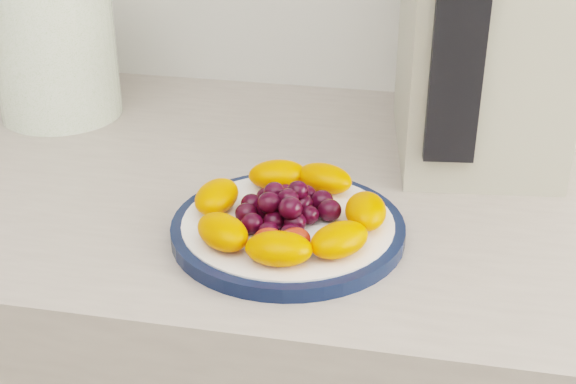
# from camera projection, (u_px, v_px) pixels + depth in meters

# --- Properties ---
(plate_rim) EXTENTS (0.23, 0.23, 0.01)m
(plate_rim) POSITION_uv_depth(u_px,v_px,m) (288.00, 230.00, 0.80)
(plate_rim) COLOR #0D1835
(plate_rim) RESTS_ON counter
(plate_face) EXTENTS (0.21, 0.21, 0.02)m
(plate_face) POSITION_uv_depth(u_px,v_px,m) (288.00, 229.00, 0.80)
(plate_face) COLOR white
(plate_face) RESTS_ON counter
(canister) EXTENTS (0.17, 0.17, 0.19)m
(canister) POSITION_uv_depth(u_px,v_px,m) (54.00, 45.00, 1.05)
(canister) COLOR #3E7110
(canister) RESTS_ON counter
(appliance_body) EXTENTS (0.21, 0.27, 0.31)m
(appliance_body) POSITION_uv_depth(u_px,v_px,m) (484.00, 25.00, 0.92)
(appliance_body) COLOR #A7A48F
(appliance_body) RESTS_ON counter
(appliance_panel) EXTENTS (0.06, 0.02, 0.23)m
(appliance_panel) POSITION_uv_depth(u_px,v_px,m) (458.00, 55.00, 0.81)
(appliance_panel) COLOR black
(appliance_panel) RESTS_ON appliance_body
(fruit_plate) EXTENTS (0.20, 0.20, 0.04)m
(fruit_plate) POSITION_uv_depth(u_px,v_px,m) (288.00, 210.00, 0.79)
(fruit_plate) COLOR #FF5E00
(fruit_plate) RESTS_ON plate_face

